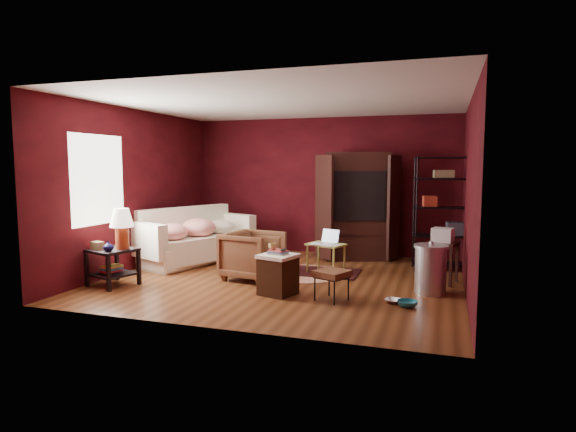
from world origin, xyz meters
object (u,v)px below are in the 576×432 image
Objects in this scene: sofa at (194,242)px; side_table at (117,240)px; laptop_desk at (326,247)px; tv_armoire at (357,204)px; wire_shelving at (443,208)px; armchair at (253,253)px; hamper at (278,274)px.

side_table is at bearing -170.98° from sofa.
sofa is 2.58m from laptop_desk.
sofa is 1.73× the size of side_table.
side_table is at bearing -150.71° from tv_armoire.
tv_armoire reaches higher than wire_shelving.
armchair is 2.08m from side_table.
hamper is (0.70, -0.76, -0.12)m from armchair.
laptop_desk is (0.33, 1.51, 0.16)m from hamper.
armchair is 1.27m from laptop_desk.
sofa is 3.09× the size of hamper.
laptop_desk is 1.59m from tv_armoire.
side_table is 1.59× the size of laptop_desk.
side_table is 2.53m from hamper.
sofa is 4.55m from wire_shelving.
wire_shelving reaches higher than hamper.
tv_armoire reaches higher than laptop_desk.
armchair is 1.28× the size of hamper.
tv_armoire reaches higher than sofa.
tv_armoire is 1.05× the size of wire_shelving.
tv_armoire reaches higher than side_table.
tv_armoire is (3.07, 3.22, 0.37)m from side_table.
sofa is 3.21m from tv_armoire.
side_table reaches higher than sofa.
armchair reaches higher than laptop_desk.
armchair reaches higher than hamper.
wire_shelving reaches higher than sofa.
hamper is (2.48, 0.27, -0.41)m from side_table.
wire_shelving is (1.85, 0.91, 0.63)m from laptop_desk.
laptop_desk is 0.36× the size of tv_armoire.
tv_armoire is (0.59, 2.95, 0.78)m from hamper.
tv_armoire is at bearing 99.00° from laptop_desk.
armchair is 0.41× the size of tv_armoire.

